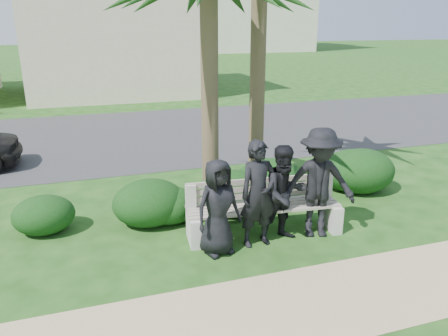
% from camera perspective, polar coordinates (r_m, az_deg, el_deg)
% --- Properties ---
extents(ground, '(160.00, 160.00, 0.00)m').
position_cam_1_polar(ground, '(7.46, 6.13, -9.14)').
color(ground, '#173E11').
rests_on(ground, ground).
extents(footpath, '(30.00, 1.60, 0.01)m').
position_cam_1_polar(footpath, '(6.11, 13.32, -16.37)').
color(footpath, tan).
rests_on(footpath, ground).
extents(asphalt_street, '(160.00, 8.00, 0.01)m').
position_cam_1_polar(asphalt_street, '(14.69, -6.75, 4.67)').
color(asphalt_street, '#2D2D30').
rests_on(asphalt_street, ground).
extents(stucco_bldg_right, '(8.40, 8.40, 7.30)m').
position_cam_1_polar(stucco_bldg_right, '(24.08, -14.71, 18.29)').
color(stucco_bldg_right, beige).
rests_on(stucco_bldg_right, ground).
extents(park_bench, '(2.66, 0.86, 0.91)m').
position_cam_1_polar(park_bench, '(7.44, 5.21, -5.68)').
color(park_bench, gray).
rests_on(park_bench, ground).
extents(man_a, '(0.84, 0.65, 1.53)m').
position_cam_1_polar(man_a, '(6.69, -0.80, -5.18)').
color(man_a, black).
rests_on(man_a, ground).
extents(man_b, '(0.67, 0.47, 1.75)m').
position_cam_1_polar(man_b, '(6.92, 4.52, -3.40)').
color(man_b, black).
rests_on(man_b, ground).
extents(man_c, '(0.86, 0.71, 1.63)m').
position_cam_1_polar(man_c, '(7.13, 7.89, -3.38)').
color(man_c, black).
rests_on(man_c, ground).
extents(man_d, '(1.35, 1.00, 1.87)m').
position_cam_1_polar(man_d, '(7.34, 12.29, -1.97)').
color(man_d, black).
rests_on(man_d, ground).
extents(hedge_a, '(1.04, 0.86, 0.68)m').
position_cam_1_polar(hedge_a, '(8.11, -22.51, -5.55)').
color(hedge_a, black).
rests_on(hedge_a, ground).
extents(hedge_b, '(1.30, 1.07, 0.85)m').
position_cam_1_polar(hedge_b, '(7.91, -9.76, -4.30)').
color(hedge_b, black).
rests_on(hedge_b, ground).
extents(hedge_c, '(1.03, 0.85, 0.67)m').
position_cam_1_polar(hedge_c, '(7.95, -7.04, -4.75)').
color(hedge_c, black).
rests_on(hedge_c, ground).
extents(hedge_d, '(1.47, 1.22, 0.96)m').
position_cam_1_polar(hedge_d, '(8.64, 5.98, -1.75)').
color(hedge_d, black).
rests_on(hedge_d, ground).
extents(hedge_e, '(1.45, 1.20, 0.95)m').
position_cam_1_polar(hedge_e, '(9.75, 17.52, -0.21)').
color(hedge_e, black).
rests_on(hedge_e, ground).
extents(hedge_f, '(1.40, 1.15, 0.91)m').
position_cam_1_polar(hedge_f, '(9.80, 16.46, -0.13)').
color(hedge_f, black).
rests_on(hedge_f, ground).
extents(hedge_extra, '(1.30, 1.07, 0.85)m').
position_cam_1_polar(hedge_extra, '(8.25, 1.10, -3.05)').
color(hedge_extra, black).
rests_on(hedge_extra, ground).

